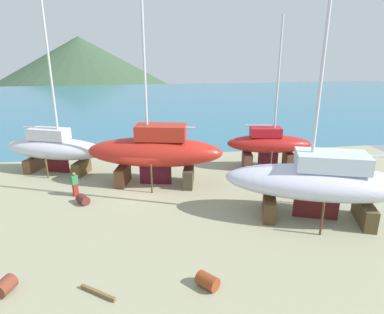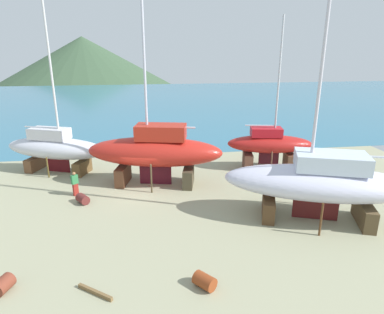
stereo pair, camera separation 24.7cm
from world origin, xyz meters
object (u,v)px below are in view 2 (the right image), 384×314
sailboat_mid_port (56,148)px  barrel_tipped_right (3,285)px  worker (75,183)px  sailboat_large_starboard (155,151)px  barrel_tar_black (83,199)px  barrel_rust_far (205,281)px  sailboat_small_center (319,182)px  sailboat_far_slipway (269,145)px

sailboat_mid_port → barrel_tipped_right: bearing=-65.2°
sailboat_mid_port → worker: size_ratio=8.59×
sailboat_large_starboard → barrel_tipped_right: bearing=70.4°
barrel_tipped_right → barrel_tar_black: bearing=77.0°
barrel_tar_black → barrel_rust_far: barrel_rust_far is taller
sailboat_mid_port → sailboat_large_starboard: bearing=-5.2°
sailboat_small_center → barrel_rust_far: sailboat_small_center is taller
sailboat_mid_port → sailboat_far_slipway: sailboat_mid_port is taller
sailboat_mid_port → barrel_rust_far: bearing=-38.3°
sailboat_large_starboard → sailboat_small_center: 11.46m
sailboat_small_center → sailboat_large_starboard: bearing=-17.5°
sailboat_large_starboard → barrel_tipped_right: 13.11m
sailboat_mid_port → worker: sailboat_mid_port is taller
sailboat_mid_port → sailboat_large_starboard: size_ratio=0.98×
sailboat_far_slipway → barrel_tipped_right: bearing=-131.2°
sailboat_small_center → barrel_tipped_right: (-16.03, -4.05, -2.06)m
sailboat_large_starboard → barrel_tipped_right: size_ratio=18.22×
sailboat_small_center → barrel_tar_black: (-14.11, 4.23, -2.09)m
sailboat_far_slipway → sailboat_large_starboard: (-9.51, -2.03, 0.46)m
barrel_tipped_right → sailboat_small_center: bearing=14.2°
sailboat_far_slipway → worker: 15.54m
sailboat_large_starboard → sailboat_small_center: sailboat_small_center is taller
barrel_rust_far → sailboat_mid_port: bearing=121.0°
worker → barrel_tar_black: 1.64m
sailboat_mid_port → sailboat_far_slipway: (17.43, -1.80, 0.04)m
sailboat_far_slipway → barrel_tar_black: size_ratio=13.76×
sailboat_small_center → barrel_tar_black: sailboat_small_center is taller
sailboat_mid_port → sailboat_far_slipway: 17.53m
barrel_tar_black → barrel_rust_far: (6.48, -9.25, 0.01)m
sailboat_large_starboard → barrel_tar_black: (-4.95, -2.65, -2.28)m
sailboat_far_slipway → worker: (-15.13, -3.31, -1.23)m
sailboat_mid_port → sailboat_small_center: size_ratio=0.84×
sailboat_far_slipway → barrel_tar_black: bearing=-151.6°
sailboat_small_center → barrel_rust_far: size_ratio=19.08×
sailboat_far_slipway → barrel_tipped_right: (-16.37, -12.97, -1.79)m
sailboat_small_center → barrel_tipped_right: bearing=33.6°
barrel_tar_black → barrel_tipped_right: barrel_tipped_right is taller
worker → barrel_tar_black: size_ratio=1.95×
sailboat_far_slipway → barrel_rust_far: size_ratio=13.21×
worker → barrel_tipped_right: (-1.24, -9.66, -0.57)m
sailboat_mid_port → barrel_tipped_right: 14.91m
sailboat_far_slipway → barrel_tar_black: sailboat_far_slipway is taller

